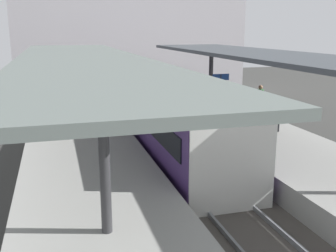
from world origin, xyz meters
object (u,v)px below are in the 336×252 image
Objects in this scene: passenger_near_bench at (260,101)px; litter_bin at (248,129)px; platform_sign at (220,85)px; platform_bench at (265,121)px; commuter_train at (166,114)px.

litter_bin is at bearing -125.38° from passenger_near_bench.
platform_sign is 2.76× the size of litter_bin.
passenger_near_bench is at bearing 65.81° from platform_bench.
commuter_train reaches higher than platform_bench.
commuter_train is 5.48m from passenger_near_bench.
passenger_near_bench is (2.46, 3.47, 0.47)m from litter_bin.
platform_bench is at bearing -20.71° from commuter_train.
litter_bin is (-0.58, -4.22, -1.22)m from platform_sign.
platform_bench is at bearing -114.19° from passenger_near_bench.
platform_bench reaches higher than litter_bin.
platform_bench is 3.02m from passenger_near_bench.
litter_bin is at bearing -149.08° from platform_bench.
passenger_near_bench is at bearing -21.73° from platform_sign.
litter_bin is (2.89, -2.30, -0.33)m from commuter_train.
commuter_train is 17.57× the size of litter_bin.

